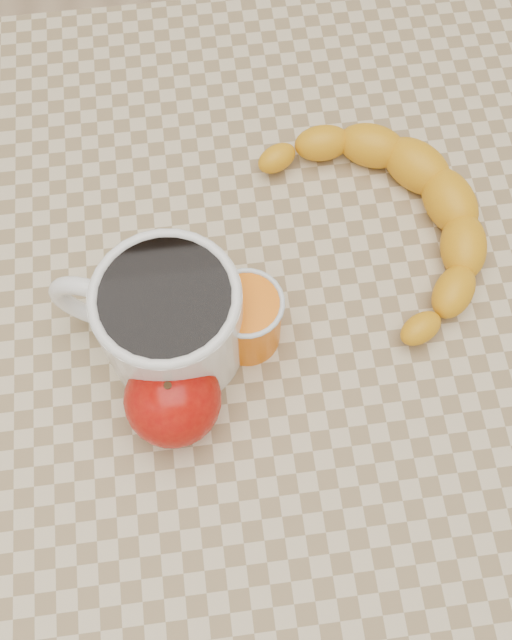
{
  "coord_description": "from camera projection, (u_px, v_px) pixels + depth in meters",
  "views": [
    {
      "loc": [
        -0.03,
        -0.24,
        1.33
      ],
      "look_at": [
        0.0,
        0.0,
        0.77
      ],
      "focal_mm": 40.0,
      "sensor_mm": 36.0,
      "label": 1
    }
  ],
  "objects": [
    {
      "name": "ground",
      "position": [
        256.0,
        483.0,
        1.32
      ],
      "size": [
        3.0,
        3.0,
        0.0
      ],
      "primitive_type": "plane",
      "color": "tan",
      "rests_on": "ground"
    },
    {
      "name": "table",
      "position": [
        256.0,
        362.0,
        0.71
      ],
      "size": [
        0.8,
        0.8,
        0.75
      ],
      "color": "#C5B28B",
      "rests_on": "ground"
    },
    {
      "name": "coffee_mug",
      "position": [
        167.0,
        317.0,
        0.58
      ],
      "size": [
        0.18,
        0.15,
        0.1
      ],
      "color": "white",
      "rests_on": "table"
    },
    {
      "name": "orange_juice_glass",
      "position": [
        247.0,
        319.0,
        0.59
      ],
      "size": [
        0.06,
        0.06,
        0.07
      ],
      "color": "orange",
      "rests_on": "table"
    },
    {
      "name": "apple",
      "position": [
        173.0,
        399.0,
        0.57
      ],
      "size": [
        0.08,
        0.08,
        0.07
      ],
      "color": "#940604",
      "rests_on": "table"
    },
    {
      "name": "banana",
      "position": [
        388.0,
        218.0,
        0.65
      ],
      "size": [
        0.36,
        0.4,
        0.05
      ],
      "primitive_type": null,
      "rotation": [
        0.0,
        0.0,
        0.3
      ],
      "color": "orange",
      "rests_on": "table"
    }
  ]
}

